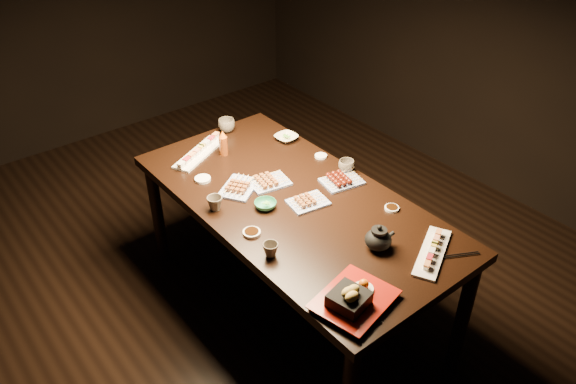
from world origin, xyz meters
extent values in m
plane|color=black|center=(0.00, 0.00, 0.00)|extent=(5.00, 5.00, 0.00)
cube|color=black|center=(0.04, -0.19, 0.38)|extent=(0.99, 1.84, 0.75)
imported|color=#2B8459|center=(-0.11, -0.15, 0.77)|extent=(0.13, 0.13, 0.03)
imported|color=beige|center=(0.40, 0.32, 0.77)|extent=(0.14, 0.14, 0.03)
imported|color=brown|center=(-0.31, -0.45, 0.78)|extent=(0.09, 0.09, 0.07)
imported|color=brown|center=(0.44, -0.16, 0.78)|extent=(0.11, 0.11, 0.07)
imported|color=brown|center=(-0.31, 0.00, 0.79)|extent=(0.09, 0.09, 0.07)
imported|color=brown|center=(0.18, 0.64, 0.79)|extent=(0.12, 0.12, 0.08)
cylinder|color=maroon|center=(0.02, 0.42, 0.83)|extent=(0.05, 0.05, 0.15)
cylinder|color=white|center=(-0.29, -0.28, 0.76)|extent=(0.10, 0.10, 0.01)
cylinder|color=white|center=(0.43, 0.05, 0.76)|extent=(0.08, 0.08, 0.01)
cylinder|color=white|center=(0.37, -0.55, 0.76)|extent=(0.09, 0.09, 0.01)
cylinder|color=white|center=(-0.22, 0.26, 0.76)|extent=(0.10, 0.10, 0.02)
camera|label=1|loc=(-1.44, -1.99, 2.40)|focal=35.00mm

